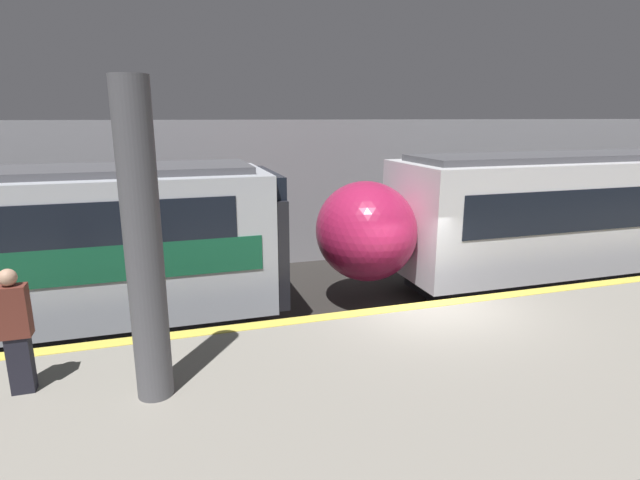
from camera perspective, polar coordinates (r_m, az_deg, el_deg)
name	(u,v)px	position (r m, az deg, el deg)	size (l,w,h in m)	color
ground_plane	(423,352)	(10.59, 11.71, -12.47)	(120.00, 120.00, 0.00)	#282623
platform	(506,393)	(8.48, 20.46, -16.02)	(40.00, 5.08, 1.10)	gray
station_rear_barrier	(320,192)	(16.21, 0.02, 5.51)	(50.00, 0.15, 4.56)	#939399
support_pillar_near	(143,246)	(6.48, -19.54, -0.70)	(0.46, 0.46, 4.03)	#56565B
train_modern	(628,214)	(17.12, 31.71, 2.55)	(18.20, 3.00, 3.69)	black
person_walking	(16,328)	(7.65, -31.45, -8.61)	(0.38, 0.24, 1.71)	black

